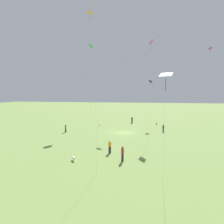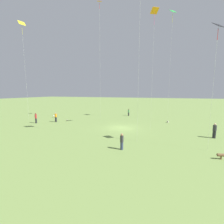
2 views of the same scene
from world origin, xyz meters
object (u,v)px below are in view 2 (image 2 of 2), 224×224
at_px(person_3, 129,112).
at_px(dog_1, 55,116).
at_px(picnic_bag_0, 168,122).
at_px(person_0, 36,118).
at_px(person_2, 56,117).
at_px(kite_3, 154,17).
at_px(kite_0, 218,31).
at_px(kite_4, 22,27).
at_px(person_1, 122,141).
at_px(picnic_bag_1, 67,120).
at_px(person_4, 214,131).
at_px(kite_1, 99,12).
at_px(dog_0, 222,155).
at_px(kite_2, 173,17).

xyz_separation_m(person_3, dog_1, (14.48, 7.63, -0.50)).
bearing_deg(picnic_bag_0, person_0, 20.70).
bearing_deg(person_2, kite_3, 134.03).
relative_size(kite_0, kite_4, 0.62).
relative_size(person_1, person_3, 0.97).
xyz_separation_m(person_2, picnic_bag_1, (-1.23, -1.66, -0.76)).
bearing_deg(picnic_bag_0, person_3, -31.52).
bearing_deg(person_4, picnic_bag_0, -133.65).
height_order(dog_1, picnic_bag_0, dog_1).
height_order(kite_1, kite_4, kite_1).
bearing_deg(kite_0, person_1, -157.50).
bearing_deg(dog_0, dog_1, -127.77).
distance_m(person_0, kite_1, 22.20).
bearing_deg(kite_4, dog_0, -38.83).
xyz_separation_m(person_4, kite_2, (5.12, -9.90, 17.78)).
distance_m(kite_2, kite_3, 8.62).
bearing_deg(person_0, person_4, 148.13).
xyz_separation_m(person_1, person_4, (-9.49, -7.16, 0.09)).
distance_m(person_2, dog_0, 24.80).
xyz_separation_m(person_1, person_2, (15.06, -8.82, 0.06)).
distance_m(person_4, kite_4, 35.37).
height_order(kite_1, dog_1, kite_1).
relative_size(person_3, kite_1, 0.08).
bearing_deg(dog_1, kite_1, -119.92).
xyz_separation_m(person_0, picnic_bag_1, (-3.83, -3.70, -0.84)).
bearing_deg(picnic_bag_1, person_0, 44.01).
distance_m(person_0, kite_4, 17.06).
xyz_separation_m(person_0, person_4, (-27.16, -0.38, -0.04)).
xyz_separation_m(person_1, dog_1, (18.52, -12.65, -0.48)).
bearing_deg(kite_4, kite_1, -5.07).
bearing_deg(dog_0, kite_0, -174.99).
bearing_deg(dog_1, picnic_bag_1, -149.30).
xyz_separation_m(person_1, kite_2, (-4.37, -17.07, 17.87)).
height_order(person_1, kite_4, kite_4).
relative_size(kite_1, picnic_bag_0, 64.06).
xyz_separation_m(kite_2, kite_4, (26.14, 8.14, -1.31)).
xyz_separation_m(person_3, kite_0, (-11.79, 17.77, 9.85)).
distance_m(kite_0, picnic_bag_0, 16.76).
relative_size(person_4, picnic_bag_1, 6.02).
bearing_deg(person_3, kite_0, 83.02).
distance_m(person_1, dog_0, 8.41).
height_order(dog_0, picnic_bag_1, dog_0).
distance_m(kite_4, dog_0, 35.56).
xyz_separation_m(dog_0, picnic_bag_0, (3.98, -14.41, -0.21)).
bearing_deg(dog_0, person_4, 156.29).
relative_size(kite_3, dog_0, 20.99).
height_order(person_0, person_3, person_0).
distance_m(kite_1, picnic_bag_0, 23.40).
distance_m(person_1, picnic_bag_0, 15.75).
bearing_deg(person_3, kite_4, -7.90).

